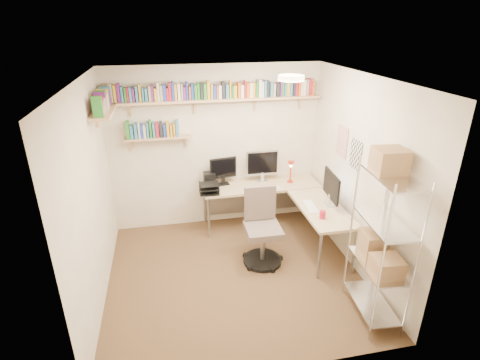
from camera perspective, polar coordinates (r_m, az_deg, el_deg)
name	(u,v)px	position (r m, az deg, el deg)	size (l,w,h in m)	color
ground	(235,275)	(5.04, -0.79, -14.23)	(3.20, 3.20, 0.00)	#49331F
room_shell	(234,164)	(4.28, -0.85, 2.48)	(3.24, 3.04, 2.52)	#C1AE9D
wall_shelves	(187,101)	(5.34, -8.01, 11.82)	(3.12, 1.09, 0.80)	tan
corner_desk	(268,191)	(5.64, 4.24, -1.69)	(1.88, 1.83, 1.22)	tan
office_chair	(262,232)	(5.08, 3.36, -7.89)	(0.55, 0.56, 1.05)	black
wire_rack	(382,228)	(4.16, 20.81, -6.91)	(0.44, 0.80, 1.92)	silver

